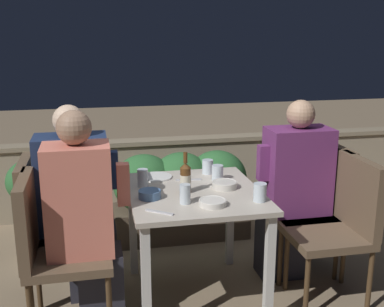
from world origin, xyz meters
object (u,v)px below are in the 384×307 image
at_px(person_coral_top, 86,221).
at_px(beer_bottle, 185,177).
at_px(chair_right_near, 342,217).
at_px(potted_plant, 32,199).
at_px(chair_left_far, 46,218).
at_px(person_navy_jumper, 79,204).
at_px(person_purple_stripe, 292,190).
at_px(chair_right_far, 319,198).
at_px(chair_left_near, 49,241).

height_order(person_coral_top, beer_bottle, person_coral_top).
xyz_separation_m(person_coral_top, chair_right_near, (1.57, -0.02, -0.10)).
xyz_separation_m(beer_bottle, potted_plant, (-1.00, 0.80, -0.35)).
relative_size(person_coral_top, chair_left_far, 1.39).
height_order(chair_left_far, potted_plant, chair_left_far).
height_order(person_navy_jumper, person_purple_stripe, person_navy_jumper).
bearing_deg(chair_right_far, beer_bottle, -168.74).
xyz_separation_m(chair_left_near, chair_left_far, (-0.04, 0.35, 0.00)).
relative_size(chair_left_near, person_purple_stripe, 0.74).
relative_size(chair_left_far, potted_plant, 1.19).
distance_m(chair_right_near, beer_bottle, 1.02).
bearing_deg(person_coral_top, person_navy_jumper, 96.82).
distance_m(chair_left_near, chair_right_near, 1.78).
height_order(chair_left_far, beer_bottle, beer_bottle).
relative_size(person_coral_top, chair_right_near, 1.39).
xyz_separation_m(person_navy_jumper, beer_bottle, (0.64, -0.21, 0.20)).
height_order(chair_left_far, chair_right_far, same).
bearing_deg(chair_right_near, person_coral_top, 179.15).
bearing_deg(chair_left_far, beer_bottle, -14.08).
height_order(chair_right_near, chair_right_far, same).
bearing_deg(person_purple_stripe, person_navy_jumper, 179.36).
bearing_deg(person_navy_jumper, chair_left_near, -115.49).
bearing_deg(chair_right_far, chair_left_far, 179.51).
bearing_deg(potted_plant, person_purple_stripe, -18.71).
distance_m(person_coral_top, chair_right_far, 1.63).
xyz_separation_m(chair_left_far, beer_bottle, (0.85, -0.21, 0.28)).
bearing_deg(person_purple_stripe, chair_left_near, -168.15).
relative_size(person_navy_jumper, person_purple_stripe, 1.01).
bearing_deg(person_navy_jumper, chair_left_far, -180.00).
distance_m(person_navy_jumper, potted_plant, 0.70).
bearing_deg(person_coral_top, chair_left_near, 180.00).
relative_size(person_coral_top, chair_right_far, 1.39).
bearing_deg(chair_left_near, person_navy_jumper, 64.51).
height_order(person_coral_top, chair_right_far, person_coral_top).
xyz_separation_m(chair_right_far, beer_bottle, (-0.99, -0.20, 0.28)).
relative_size(chair_right_far, beer_bottle, 3.65).
relative_size(person_coral_top, person_navy_jumper, 1.02).
distance_m(person_navy_jumper, chair_right_far, 1.64).
bearing_deg(chair_right_far, person_purple_stripe, 180.00).
bearing_deg(beer_bottle, chair_right_near, -9.34).
bearing_deg(chair_left_far, chair_right_far, -0.49).
xyz_separation_m(person_coral_top, chair_left_far, (-0.25, 0.35, -0.10)).
bearing_deg(person_navy_jumper, chair_right_far, -0.55).
relative_size(chair_right_near, potted_plant, 1.19).
xyz_separation_m(chair_right_far, person_purple_stripe, (-0.21, 0.00, 0.07)).
height_order(chair_right_far, potted_plant, chair_right_far).
bearing_deg(beer_bottle, potted_plant, 141.25).
height_order(person_coral_top, chair_left_far, person_coral_top).
bearing_deg(person_navy_jumper, chair_right_near, -13.03).
xyz_separation_m(chair_left_near, chair_right_near, (1.78, -0.02, 0.00)).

